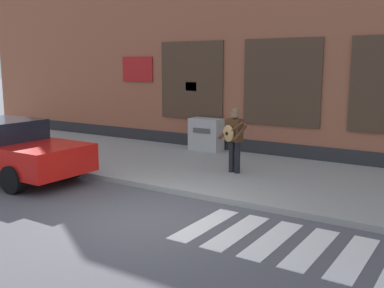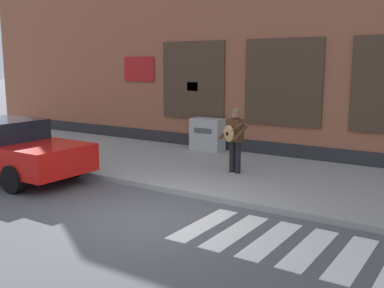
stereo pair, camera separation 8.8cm
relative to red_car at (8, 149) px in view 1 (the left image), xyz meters
The scene contains 7 objects.
ground_plane 5.19m from the red_car, ahead, with size 160.00×160.00×0.00m, color #4C4C51.
sidewalk 6.24m from the red_car, 34.68° to the left, with size 28.00×4.92×0.13m.
building_backdrop 10.26m from the red_car, 57.42° to the left, with size 28.00×4.06×9.40m.
crosswalk 8.90m from the red_car, ahead, with size 5.78×1.90×0.01m.
red_car is the anchor object (origin of this frame).
busker 5.91m from the red_car, 33.17° to the left, with size 0.72×0.62×1.69m.
utility_box 6.16m from the red_car, 64.05° to the left, with size 1.09×0.58×1.06m.
Camera 1 is at (5.22, -6.46, 2.93)m, focal length 42.00 mm.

